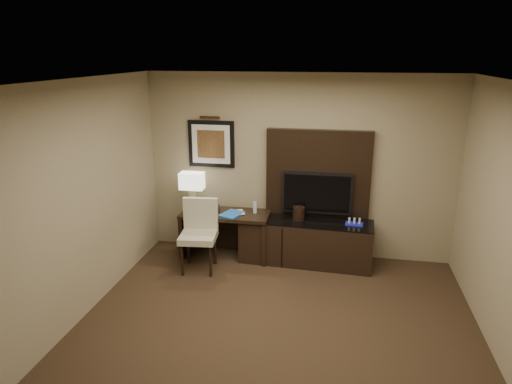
% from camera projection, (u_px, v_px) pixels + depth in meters
% --- Properties ---
extents(floor, '(4.50, 5.00, 0.01)m').
position_uv_depth(floor, '(270.00, 351.00, 4.74)').
color(floor, black).
rests_on(floor, ground).
extents(ceiling, '(4.50, 5.00, 0.01)m').
position_uv_depth(ceiling, '(273.00, 84.00, 3.94)').
color(ceiling, silver).
rests_on(ceiling, wall_back).
extents(wall_back, '(4.50, 0.01, 2.70)m').
position_uv_depth(wall_back, '(298.00, 167.00, 6.68)').
color(wall_back, gray).
rests_on(wall_back, floor).
extents(wall_left, '(0.01, 5.00, 2.70)m').
position_uv_depth(wall_left, '(58.00, 215.00, 4.74)').
color(wall_left, gray).
rests_on(wall_left, floor).
extents(desk, '(1.31, 0.57, 0.70)m').
position_uv_depth(desk, '(226.00, 234.00, 6.83)').
color(desk, black).
rests_on(desk, floor).
extents(credenza, '(1.91, 0.61, 0.65)m').
position_uv_depth(credenza, '(306.00, 242.00, 6.63)').
color(credenza, black).
rests_on(credenza, floor).
extents(tv_wall_panel, '(1.50, 0.12, 1.30)m').
position_uv_depth(tv_wall_panel, '(318.00, 174.00, 6.60)').
color(tv_wall_panel, black).
rests_on(tv_wall_panel, wall_back).
extents(tv, '(1.00, 0.08, 0.60)m').
position_uv_depth(tv, '(317.00, 193.00, 6.58)').
color(tv, black).
rests_on(tv, tv_wall_panel).
extents(artwork, '(0.70, 0.04, 0.70)m').
position_uv_depth(artwork, '(211.00, 144.00, 6.80)').
color(artwork, black).
rests_on(artwork, wall_back).
extents(picture_light, '(0.04, 0.04, 0.30)m').
position_uv_depth(picture_light, '(210.00, 117.00, 6.65)').
color(picture_light, '#412B14').
rests_on(picture_light, wall_back).
extents(desk_chair, '(0.55, 0.62, 1.03)m').
position_uv_depth(desk_chair, '(198.00, 236.00, 6.34)').
color(desk_chair, beige).
rests_on(desk_chair, floor).
extents(table_lamp, '(0.37, 0.24, 0.56)m').
position_uv_depth(table_lamp, '(192.00, 192.00, 6.79)').
color(table_lamp, tan).
rests_on(table_lamp, desk).
extents(desk_phone, '(0.20, 0.19, 0.09)m').
position_uv_depth(desk_phone, '(213.00, 209.00, 6.73)').
color(desk_phone, black).
rests_on(desk_phone, desk).
extents(blue_folder, '(0.36, 0.41, 0.02)m').
position_uv_depth(blue_folder, '(232.00, 214.00, 6.63)').
color(blue_folder, blue).
rests_on(blue_folder, desk).
extents(book, '(0.16, 0.09, 0.23)m').
position_uv_depth(book, '(232.00, 206.00, 6.64)').
color(book, '#B2A58B').
rests_on(book, desk).
extents(water_bottle, '(0.06, 0.06, 0.17)m').
position_uv_depth(water_bottle, '(255.00, 208.00, 6.68)').
color(water_bottle, silver).
rests_on(water_bottle, desk).
extents(ice_bucket, '(0.17, 0.17, 0.19)m').
position_uv_depth(ice_bucket, '(299.00, 213.00, 6.54)').
color(ice_bucket, black).
rests_on(ice_bucket, credenza).
extents(minibar_tray, '(0.26, 0.17, 0.09)m').
position_uv_depth(minibar_tray, '(354.00, 222.00, 6.37)').
color(minibar_tray, '#1C23B6').
rests_on(minibar_tray, credenza).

